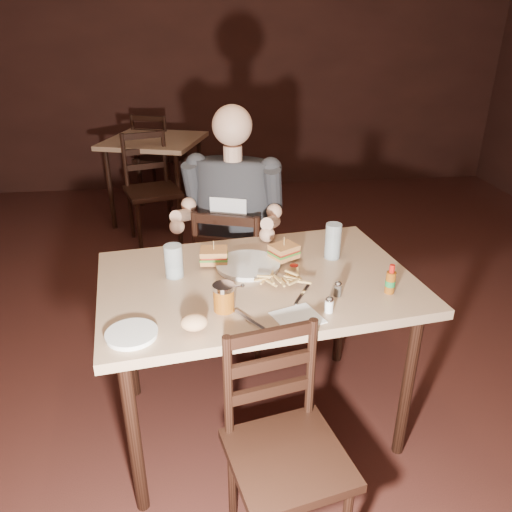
{
  "coord_description": "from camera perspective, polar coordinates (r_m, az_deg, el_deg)",
  "views": [
    {
      "loc": [
        -0.37,
        -2.09,
        1.75
      ],
      "look_at": [
        -0.16,
        -0.23,
        0.85
      ],
      "focal_mm": 35.0,
      "sensor_mm": 36.0,
      "label": 1
    }
  ],
  "objects": [
    {
      "name": "side_plate",
      "position": [
        1.76,
        -14.01,
        -8.75
      ],
      "size": [
        0.2,
        0.2,
        0.01
      ],
      "primitive_type": "cylinder",
      "rotation": [
        0.0,
        0.0,
        0.14
      ],
      "color": "white",
      "rests_on": "main_table"
    },
    {
      "name": "pepper_shaker",
      "position": [
        1.96,
        9.33,
        -3.79
      ],
      "size": [
        0.03,
        0.03,
        0.06
      ],
      "primitive_type": null,
      "rotation": [
        0.0,
        0.0,
        0.14
      ],
      "color": "#38332D",
      "rests_on": "main_table"
    },
    {
      "name": "glass_left",
      "position": [
        2.09,
        -9.38,
        -0.58
      ],
      "size": [
        0.09,
        0.09,
        0.14
      ],
      "primitive_type": "cylinder",
      "rotation": [
        0.0,
        0.0,
        0.14
      ],
      "color": "silver",
      "rests_on": "main_table"
    },
    {
      "name": "dinner_plate",
      "position": [
        2.16,
        -0.92,
        -1.13
      ],
      "size": [
        0.31,
        0.31,
        0.02
      ],
      "primitive_type": "cylinder",
      "rotation": [
        0.0,
        0.0,
        0.14
      ],
      "color": "white",
      "rests_on": "main_table"
    },
    {
      "name": "hot_sauce",
      "position": [
        2.01,
        15.15,
        -2.54
      ],
      "size": [
        0.04,
        0.04,
        0.12
      ],
      "primitive_type": null,
      "rotation": [
        0.0,
        0.0,
        0.14
      ],
      "color": "brown",
      "rests_on": "main_table"
    },
    {
      "name": "chair_far",
      "position": [
        2.82,
        -2.34,
        -2.23
      ],
      "size": [
        0.52,
        0.55,
        0.87
      ],
      "primitive_type": null,
      "rotation": [
        0.0,
        0.0,
        2.81
      ],
      "color": "black",
      "rests_on": "ground"
    },
    {
      "name": "bg_chair_near",
      "position": [
        4.26,
        -11.75,
        7.27
      ],
      "size": [
        0.53,
        0.56,
        0.9
      ],
      "primitive_type": null,
      "rotation": [
        0.0,
        0.0,
        0.3
      ],
      "color": "black",
      "rests_on": "ground"
    },
    {
      "name": "room_shell",
      "position": [
        2.15,
        3.54,
        16.19
      ],
      "size": [
        7.0,
        7.0,
        7.0
      ],
      "color": "black",
      "rests_on": "ground"
    },
    {
      "name": "fork",
      "position": [
        1.96,
        5.31,
        -4.38
      ],
      "size": [
        0.09,
        0.15,
        0.01
      ],
      "primitive_type": "cube",
      "rotation": [
        0.0,
        0.0,
        -0.52
      ],
      "color": "silver",
      "rests_on": "napkin"
    },
    {
      "name": "sandwich_left",
      "position": [
        2.17,
        -4.84,
        0.54
      ],
      "size": [
        0.12,
        0.11,
        0.1
      ],
      "primitive_type": null,
      "rotation": [
        0.0,
        0.0,
        -0.08
      ],
      "color": "#D99350",
      "rests_on": "dinner_plate"
    },
    {
      "name": "sandwich_right",
      "position": [
        2.2,
        3.22,
        0.99
      ],
      "size": [
        0.14,
        0.14,
        0.1
      ],
      "primitive_type": null,
      "rotation": [
        0.0,
        0.0,
        0.52
      ],
      "color": "#D99350",
      "rests_on": "dinner_plate"
    },
    {
      "name": "bg_table",
      "position": [
        4.73,
        -11.53,
        11.97
      ],
      "size": [
        1.01,
        1.01,
        0.77
      ],
      "rotation": [
        0.0,
        0.0,
        -0.31
      ],
      "color": "tan",
      "rests_on": "ground"
    },
    {
      "name": "glass_right",
      "position": [
        2.25,
        8.78,
        1.7
      ],
      "size": [
        0.08,
        0.08,
        0.16
      ],
      "primitive_type": "cylinder",
      "rotation": [
        0.0,
        0.0,
        0.14
      ],
      "color": "silver",
      "rests_on": "main_table"
    },
    {
      "name": "chair_near",
      "position": [
        1.81,
        3.67,
        -22.06
      ],
      "size": [
        0.46,
        0.49,
        0.82
      ],
      "primitive_type": null,
      "rotation": [
        0.0,
        0.0,
        0.22
      ],
      "color": "black",
      "rests_on": "ground"
    },
    {
      "name": "salt_shaker",
      "position": [
        1.85,
        8.35,
        -5.58
      ],
      "size": [
        0.04,
        0.04,
        0.06
      ],
      "primitive_type": null,
      "rotation": [
        0.0,
        0.0,
        0.14
      ],
      "color": "white",
      "rests_on": "main_table"
    },
    {
      "name": "main_table",
      "position": [
        2.11,
        0.16,
        -4.37
      ],
      "size": [
        1.39,
        1.03,
        0.77
      ],
      "rotation": [
        0.0,
        0.0,
        0.14
      ],
      "color": "tan",
      "rests_on": "ground"
    },
    {
      "name": "fries_pile",
      "position": [
        2.01,
        2.84,
        -2.48
      ],
      "size": [
        0.26,
        0.2,
        0.04
      ],
      "primitive_type": null,
      "rotation": [
        0.0,
        0.0,
        0.14
      ],
      "color": "tan",
      "rests_on": "dinner_plate"
    },
    {
      "name": "ketchup_dollop",
      "position": [
        2.15,
        4.36,
        -1.06
      ],
      "size": [
        0.04,
        0.04,
        0.01
      ],
      "primitive_type": "ellipsoid",
      "rotation": [
        0.0,
        0.0,
        0.14
      ],
      "color": "maroon",
      "rests_on": "dinner_plate"
    },
    {
      "name": "diner",
      "position": [
        2.59,
        -2.79,
        6.65
      ],
      "size": [
        0.64,
        0.57,
        0.92
      ],
      "primitive_type": null,
      "rotation": [
        0.0,
        0.0,
        -0.33
      ],
      "color": "#27272B",
      "rests_on": "chair_far"
    },
    {
      "name": "napkin",
      "position": [
        1.82,
        4.77,
        -7.01
      ],
      "size": [
        0.2,
        0.19,
        0.0
      ],
      "primitive_type": "cube",
      "rotation": [
        0.0,
        0.0,
        0.34
      ],
      "color": "white",
      "rests_on": "main_table"
    },
    {
      "name": "knife",
      "position": [
        1.77,
        -0.08,
        -7.75
      ],
      "size": [
        0.14,
        0.2,
        0.01
      ],
      "primitive_type": "cube",
      "rotation": [
        0.0,
        0.0,
        0.6
      ],
      "color": "silver",
      "rests_on": "napkin"
    },
    {
      "name": "bread_roll",
      "position": [
        1.73,
        -7.07,
        -7.54
      ],
      "size": [
        0.1,
        0.09,
        0.06
      ],
      "primitive_type": "ellipsoid",
      "rotation": [
        0.0,
        0.0,
        0.14
      ],
      "color": "tan",
      "rests_on": "side_plate"
    },
    {
      "name": "syrup_dispenser",
      "position": [
        1.84,
        -3.7,
        -4.76
      ],
      "size": [
        0.09,
        0.09,
        0.11
      ],
      "primitive_type": null,
      "rotation": [
        0.0,
        0.0,
        0.14
      ],
      "color": "brown",
      "rests_on": "main_table"
    },
    {
      "name": "bg_chair_far",
      "position": [
        5.32,
        -10.92,
        10.99
      ],
      "size": [
        0.56,
        0.59,
        0.91
      ],
      "primitive_type": null,
      "rotation": [
        0.0,
        0.0,
        2.75
      ],
      "color": "black",
      "rests_on": "ground"
    }
  ]
}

